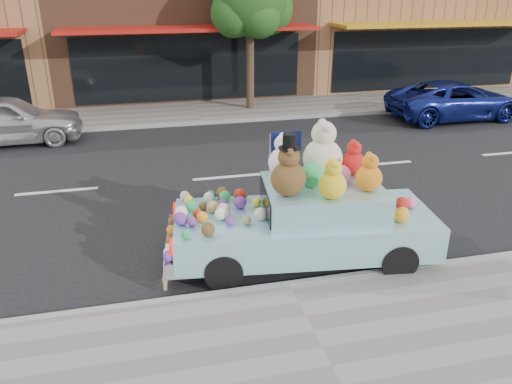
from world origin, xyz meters
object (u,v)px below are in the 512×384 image
object	(u,v)px
car_silver	(6,120)
car_blue	(455,100)
street_tree	(250,4)
art_car	(305,214)

from	to	relation	value
car_silver	car_blue	world-z (taller)	car_silver
street_tree	art_car	bearing A→B (deg)	-97.92
street_tree	car_silver	xyz separation A→B (m)	(-7.84, -2.34, -2.98)
car_silver	car_blue	bearing A→B (deg)	-93.40
car_blue	street_tree	bearing A→B (deg)	66.40
car_silver	art_car	bearing A→B (deg)	-144.24
street_tree	car_blue	size ratio (longest dim) A/B	1.12
car_silver	art_car	size ratio (longest dim) A/B	0.90
street_tree	art_car	size ratio (longest dim) A/B	1.12
street_tree	car_blue	distance (m)	7.79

